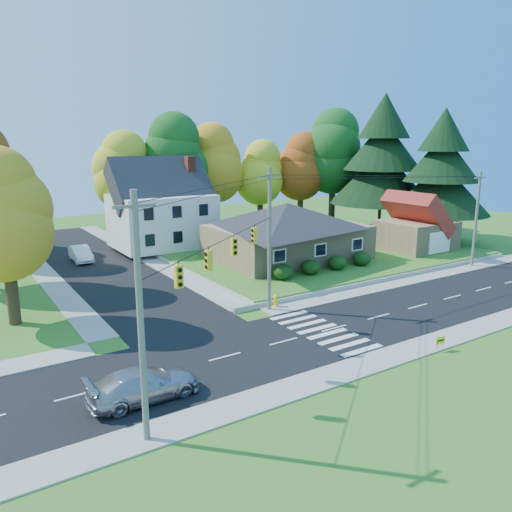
{
  "coord_description": "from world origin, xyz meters",
  "views": [
    {
      "loc": [
        -20.48,
        -22.5,
        11.66
      ],
      "look_at": [
        -0.79,
        8.0,
        3.3
      ],
      "focal_mm": 35.0,
      "sensor_mm": 36.0,
      "label": 1
    }
  ],
  "objects": [
    {
      "name": "ground",
      "position": [
        0.0,
        0.0,
        0.0
      ],
      "size": [
        120.0,
        120.0,
        0.0
      ],
      "primitive_type": "plane",
      "color": "#3D7923"
    },
    {
      "name": "road_main",
      "position": [
        0.0,
        0.0,
        0.01
      ],
      "size": [
        90.0,
        8.0,
        0.02
      ],
      "primitive_type": "cube",
      "color": "black",
      "rests_on": "ground"
    },
    {
      "name": "road_cross",
      "position": [
        -8.0,
        26.0,
        0.01
      ],
      "size": [
        8.0,
        44.0,
        0.02
      ],
      "primitive_type": "cube",
      "color": "black",
      "rests_on": "ground"
    },
    {
      "name": "sidewalk_north",
      "position": [
        0.0,
        5.0,
        0.04
      ],
      "size": [
        90.0,
        2.0,
        0.08
      ],
      "primitive_type": "cube",
      "color": "#9C9A90",
      "rests_on": "ground"
    },
    {
      "name": "sidewalk_south",
      "position": [
        0.0,
        -5.0,
        0.04
      ],
      "size": [
        90.0,
        2.0,
        0.08
      ],
      "primitive_type": "cube",
      "color": "#9C9A90",
      "rests_on": "ground"
    },
    {
      "name": "lawn",
      "position": [
        13.0,
        21.0,
        0.25
      ],
      "size": [
        30.0,
        30.0,
        0.5
      ],
      "primitive_type": "cube",
      "color": "#3D7923",
      "rests_on": "ground"
    },
    {
      "name": "ranch_house",
      "position": [
        8.0,
        16.0,
        3.27
      ],
      "size": [
        14.6,
        10.6,
        5.4
      ],
      "color": "tan",
      "rests_on": "lawn"
    },
    {
      "name": "colonial_house",
      "position": [
        0.04,
        28.0,
        4.58
      ],
      "size": [
        10.4,
        8.4,
        9.6
      ],
      "color": "silver",
      "rests_on": "lawn"
    },
    {
      "name": "garage",
      "position": [
        22.0,
        11.99,
        2.84
      ],
      "size": [
        7.3,
        6.3,
        4.6
      ],
      "color": "tan",
      "rests_on": "lawn"
    },
    {
      "name": "hedge_row",
      "position": [
        7.5,
        9.8,
        1.14
      ],
      "size": [
        10.7,
        1.7,
        1.27
      ],
      "color": "#163A10",
      "rests_on": "lawn"
    },
    {
      "name": "traffic_infrastructure",
      "position": [
        -0.15,
        1.35,
        5.15
      ],
      "size": [
        38.1,
        10.66,
        10.0
      ],
      "color": "#666059",
      "rests_on": "ground"
    },
    {
      "name": "tree_lot_0",
      "position": [
        -2.0,
        34.0,
        8.31
      ],
      "size": [
        6.72,
        6.72,
        12.51
      ],
      "color": "#3F2A19",
      "rests_on": "lawn"
    },
    {
      "name": "tree_lot_1",
      "position": [
        4.0,
        33.0,
        9.61
      ],
      "size": [
        7.84,
        7.84,
        14.6
      ],
      "color": "#3F2A19",
      "rests_on": "lawn"
    },
    {
      "name": "tree_lot_2",
      "position": [
        10.0,
        34.0,
        8.96
      ],
      "size": [
        7.28,
        7.28,
        13.56
      ],
      "color": "#3F2A19",
      "rests_on": "lawn"
    },
    {
      "name": "tree_lot_3",
      "position": [
        16.0,
        33.0,
        7.65
      ],
      "size": [
        6.16,
        6.16,
        11.47
      ],
      "color": "#3F2A19",
      "rests_on": "lawn"
    },
    {
      "name": "tree_lot_4",
      "position": [
        22.0,
        32.0,
        8.31
      ],
      "size": [
        6.72,
        6.72,
        12.51
      ],
      "color": "#3F2A19",
      "rests_on": "lawn"
    },
    {
      "name": "tree_lot_5",
      "position": [
        26.0,
        30.0,
        10.27
      ],
      "size": [
        8.4,
        8.4,
        15.64
      ],
      "color": "#3F2A19",
      "rests_on": "lawn"
    },
    {
      "name": "conifer_east_a",
      "position": [
        27.0,
        22.0,
        9.39
      ],
      "size": [
        12.8,
        12.8,
        16.96
      ],
      "color": "#3F2A19",
      "rests_on": "lawn"
    },
    {
      "name": "conifer_east_b",
      "position": [
        28.0,
        14.0,
        8.28
      ],
      "size": [
        11.2,
        11.2,
        14.84
      ],
      "color": "#3F2A19",
      "rests_on": "lawn"
    },
    {
      "name": "tree_west_0",
      "position": [
        -17.0,
        12.0,
        7.15
      ],
      "size": [
        6.16,
        6.16,
        11.47
      ],
      "color": "#3F2A19",
      "rests_on": "ground"
    },
    {
      "name": "silver_sedan",
      "position": [
        -13.43,
        -2.06,
        0.77
      ],
      "size": [
        5.21,
        2.2,
        1.5
      ],
      "primitive_type": "imported",
      "rotation": [
        0.0,
        0.0,
        1.59
      ],
      "color": "#A6A5B1",
      "rests_on": "road_main"
    },
    {
      "name": "white_car",
      "position": [
        -8.93,
        27.51,
        0.78
      ],
      "size": [
        1.75,
        4.65,
        1.52
      ],
      "primitive_type": "imported",
      "rotation": [
        0.0,
        0.0,
        -0.03
      ],
      "color": "white",
      "rests_on": "road_cross"
    },
    {
      "name": "fire_hydrant",
      "position": [
        -0.76,
        5.44,
        0.44
      ],
      "size": [
        0.53,
        0.41,
        0.93
      ],
      "color": "yellow",
      "rests_on": "ground"
    },
    {
      "name": "yard_sign",
      "position": [
        2.74,
        -5.9,
        0.61
      ],
      "size": [
        0.68,
        0.1,
        0.85
      ],
      "color": "black",
      "rests_on": "ground"
    }
  ]
}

